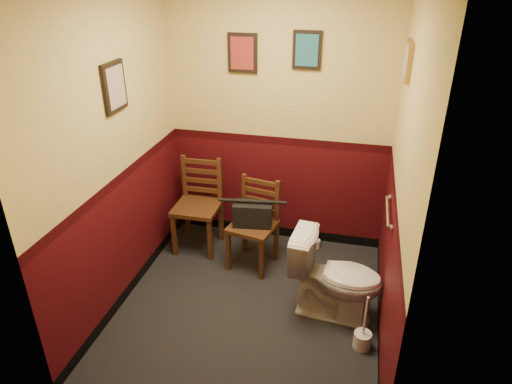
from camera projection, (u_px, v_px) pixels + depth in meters
floor at (249, 306)px, 4.01m from camera, size 2.20×2.40×0.00m
wall_back at (278, 117)px, 4.45m from camera, size 2.20×0.00×2.70m
wall_front at (191, 254)px, 2.36m from camera, size 2.20×0.00×2.70m
wall_left at (115, 152)px, 3.63m from camera, size 0.00×2.40×2.70m
wall_right at (401, 179)px, 3.18m from camera, size 0.00×2.40×2.70m
grab_bar at (388, 212)px, 3.58m from camera, size 0.05×0.56×0.06m
framed_print_back_a at (242, 53)px, 4.23m from camera, size 0.28×0.04×0.36m
framed_print_back_b at (307, 50)px, 4.09m from camera, size 0.26×0.04×0.34m
framed_print_left at (115, 87)px, 3.49m from camera, size 0.04×0.30×0.38m
framed_print_right at (408, 61)px, 3.39m from camera, size 0.04×0.34×0.28m
toilet at (336, 277)px, 3.77m from camera, size 0.80×0.50×0.75m
toilet_brush at (362, 339)px, 3.55m from camera, size 0.14×0.14×0.49m
chair_left at (198, 205)px, 4.67m from camera, size 0.45×0.45×0.95m
chair_right at (255, 224)px, 4.40m from camera, size 0.48×0.48×0.88m
handbag at (253, 214)px, 4.31m from camera, size 0.39×0.23×0.27m
tp_stack at (311, 238)px, 4.79m from camera, size 0.21×0.13×0.27m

